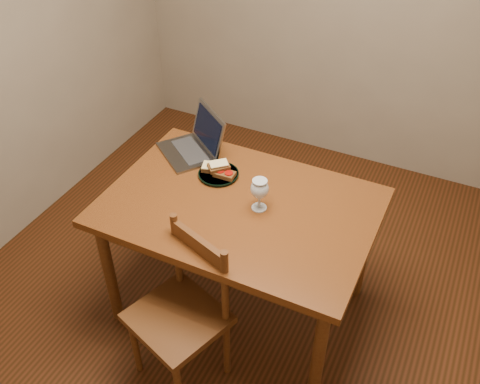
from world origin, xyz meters
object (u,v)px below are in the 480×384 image
at_px(chair, 181,308).
at_px(laptop, 196,142).
at_px(plate, 219,174).
at_px(milk_glass, 259,194).
at_px(table, 239,217).

distance_m(chair, laptop, 0.93).
distance_m(plate, milk_glass, 0.34).
height_order(chair, milk_glass, milk_glass).
bearing_deg(plate, chair, -78.29).
bearing_deg(plate, table, -38.69).
height_order(milk_glass, laptop, laptop).
relative_size(table, milk_glass, 7.68).
distance_m(plate, laptop, 0.26).
height_order(table, laptop, laptop).
relative_size(plate, laptop, 0.50).
xyz_separation_m(chair, milk_glass, (0.16, 0.50, 0.36)).
distance_m(chair, milk_glass, 0.64).
xyz_separation_m(plate, milk_glass, (0.29, -0.14, 0.08)).
relative_size(milk_glass, laptop, 0.40).
xyz_separation_m(table, laptop, (-0.41, 0.30, 0.15)).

